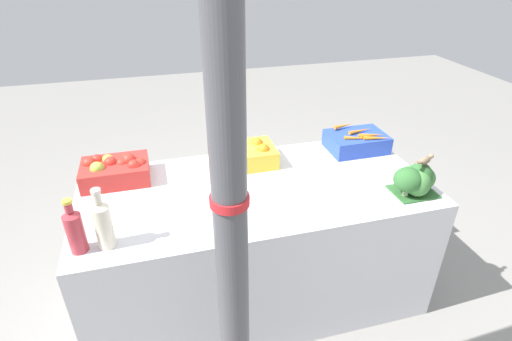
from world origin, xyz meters
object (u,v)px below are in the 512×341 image
at_px(apple_crate, 116,169).
at_px(broccoli_pile, 416,180).
at_px(orange_crate, 244,154).
at_px(carrot_crate, 357,141).
at_px(juice_bottle_ruby, 75,230).
at_px(sparrow_bird, 426,160).
at_px(juice_bottle_cloudy, 103,223).
at_px(support_pole, 231,229).

relative_size(apple_crate, broccoli_pile, 1.42).
height_order(orange_crate, carrot_crate, same).
distance_m(orange_crate, juice_bottle_ruby, 1.02).
bearing_deg(sparrow_bird, juice_bottle_cloudy, 162.42).
relative_size(support_pole, juice_bottle_ruby, 8.81).
bearing_deg(apple_crate, broccoli_pile, -19.79).
height_order(apple_crate, carrot_crate, apple_crate).
distance_m(juice_bottle_ruby, juice_bottle_cloudy, 0.11).
xyz_separation_m(orange_crate, sparrow_bird, (0.80, -0.55, 0.14)).
distance_m(juice_bottle_cloudy, sparrow_bird, 1.54).
distance_m(carrot_crate, broccoli_pile, 0.54).
relative_size(apple_crate, juice_bottle_ruby, 1.38).
xyz_separation_m(support_pole, apple_crate, (-0.43, 1.03, -0.28)).
xyz_separation_m(apple_crate, orange_crate, (0.72, 0.00, -0.01)).
height_order(broccoli_pile, juice_bottle_cloudy, juice_bottle_cloudy).
bearing_deg(sparrow_bird, apple_crate, 142.04).
bearing_deg(juice_bottle_cloudy, juice_bottle_ruby, 180.00).
height_order(orange_crate, juice_bottle_ruby, juice_bottle_ruby).
xyz_separation_m(support_pole, juice_bottle_ruby, (-0.57, 0.47, -0.24)).
height_order(juice_bottle_ruby, sparrow_bird, juice_bottle_ruby).
bearing_deg(juice_bottle_ruby, support_pole, -39.60).
bearing_deg(support_pole, orange_crate, 74.56).
bearing_deg(support_pole, broccoli_pile, 24.80).
relative_size(orange_crate, carrot_crate, 1.00).
height_order(broccoli_pile, juice_bottle_ruby, juice_bottle_ruby).
distance_m(carrot_crate, sparrow_bird, 0.57).
bearing_deg(sparrow_bird, juice_bottle_ruby, 162.39).
height_order(broccoli_pile, sparrow_bird, sparrow_bird).
xyz_separation_m(carrot_crate, juice_bottle_cloudy, (-1.47, -0.56, 0.06)).
relative_size(carrot_crate, broccoli_pile, 1.42).
xyz_separation_m(apple_crate, sparrow_bird, (1.52, -0.55, 0.13)).
bearing_deg(juice_bottle_ruby, broccoli_pile, 0.84).
bearing_deg(carrot_crate, juice_bottle_cloudy, -159.09).
bearing_deg(juice_bottle_ruby, orange_crate, 33.53).
bearing_deg(orange_crate, broccoli_pile, -34.69).
distance_m(orange_crate, carrot_crate, 0.73).
bearing_deg(broccoli_pile, sparrow_bird, -32.91).
height_order(support_pole, apple_crate, support_pole).
bearing_deg(carrot_crate, apple_crate, 179.95).
height_order(carrot_crate, juice_bottle_cloudy, juice_bottle_cloudy).
height_order(support_pole, juice_bottle_cloudy, support_pole).
height_order(support_pole, orange_crate, support_pole).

